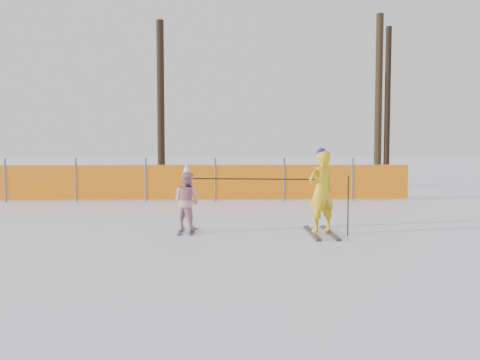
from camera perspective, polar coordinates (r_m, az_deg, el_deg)
name	(u,v)px	position (r m, az deg, el deg)	size (l,w,h in m)	color
ground	(241,238)	(9.51, 0.10, -6.24)	(120.00, 120.00, 0.00)	white
adult	(321,192)	(9.96, 8.69, -1.24)	(0.66, 1.52, 1.59)	black
child	(187,200)	(10.17, -5.71, -2.18)	(0.69, 0.89, 1.30)	black
ski_poles	(283,188)	(9.90, 4.66, -0.80)	(2.85, 0.54, 1.10)	black
safety_fence	(137,182)	(15.67, -10.90, -0.22)	(15.67, 0.06, 1.25)	#595960
tree_trunks	(309,104)	(20.48, 7.37, 8.03)	(9.05, 1.96, 6.48)	#2F2315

